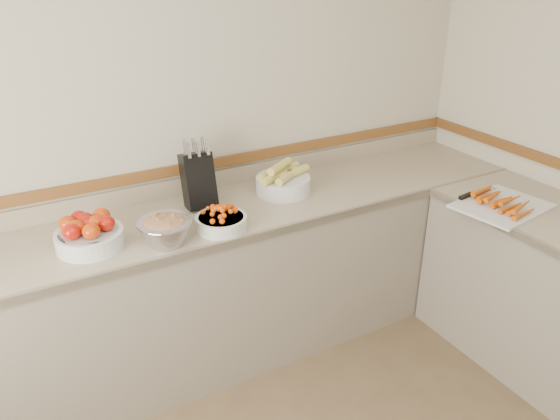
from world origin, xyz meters
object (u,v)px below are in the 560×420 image
knife_block (198,179)px  cherry_tomato_bowl (221,220)px  rhubarb_bowl (166,230)px  corn_bowl (283,181)px  tomato_bowl (89,233)px  cutting_board (502,204)px

knife_block → cherry_tomato_bowl: knife_block is taller
knife_block → rhubarb_bowl: knife_block is taller
knife_block → corn_bowl: size_ratio=1.12×
tomato_bowl → rhubarb_bowl: (0.32, -0.15, 0.01)m
knife_block → tomato_bowl: size_ratio=1.22×
cherry_tomato_bowl → rhubarb_bowl: 0.29m
cherry_tomato_bowl → knife_block: bearing=88.2°
tomato_bowl → cutting_board: 2.12m
cherry_tomato_bowl → corn_bowl: bearing=26.4°
corn_bowl → rhubarb_bowl: 0.82m
knife_block → cherry_tomato_bowl: bearing=-91.8°
cherry_tomato_bowl → cutting_board: 1.51m
knife_block → corn_bowl: knife_block is taller
cutting_board → tomato_bowl: bearing=162.6°
cherry_tomato_bowl → cutting_board: (1.42, -0.51, -0.03)m
tomato_bowl → cherry_tomato_bowl: bearing=-12.1°
rhubarb_bowl → tomato_bowl: bearing=155.0°
rhubarb_bowl → cutting_board: bearing=-15.9°
knife_block → tomato_bowl: knife_block is taller
corn_bowl → cutting_board: size_ratio=0.66×
rhubarb_bowl → cutting_board: 1.78m
knife_block → tomato_bowl: (-0.62, -0.18, -0.08)m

